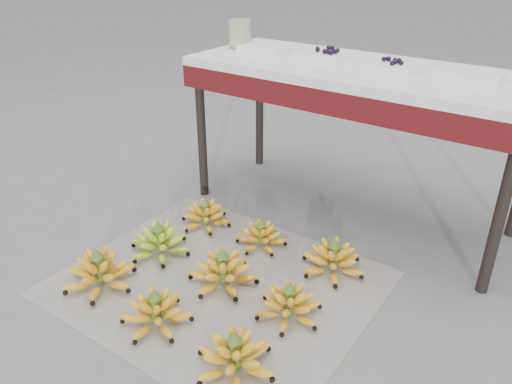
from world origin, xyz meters
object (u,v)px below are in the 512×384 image
Objects in this scene: bunch_mid_right at (289,305)px; bunch_front_left at (100,273)px; vendor_table at (357,85)px; bunch_mid_center at (223,272)px; tray_far_right at (471,76)px; bunch_front_center at (156,313)px; bunch_front_right at (235,357)px; tray_right at (392,67)px; bunch_back_right at (333,260)px; tray_left at (324,55)px; glass_jar at (240,34)px; bunch_back_left at (206,216)px; bunch_mid_left at (160,242)px; bunch_back_center at (261,237)px; tray_far_left at (264,49)px; newspaper_mat at (218,283)px.

bunch_front_left is at bearing -142.75° from bunch_mid_right.
vendor_table reaches higher than bunch_front_left.
vendor_table is (0.14, 0.87, 0.62)m from bunch_mid_center.
bunch_front_center is at bearing -118.80° from tray_far_right.
vendor_table is (-0.20, 1.21, 0.63)m from bunch_front_right.
tray_far_right is (0.33, 0.04, 0.00)m from tray_right.
tray_left is (-0.39, 0.53, 0.74)m from bunch_back_right.
bunch_front_left is 1.54m from tray_right.
bunch_back_left is at bearing -70.96° from glass_jar.
bunch_mid_left is 0.71m from bunch_mid_right.
bunch_mid_left is at bearing 160.63° from bunch_front_right.
bunch_back_center is 1.21× the size of tray_right.
bunch_back_right is at bearing 20.63° from bunch_mid_left.
bunch_mid_center is 1.31m from tray_far_right.
tray_far_left is (-0.01, 0.52, 0.74)m from bunch_back_left.
bunch_mid_center is 1.46× the size of tray_right.
bunch_mid_left is 1.52m from tray_far_right.
tray_far_right is at bearing 14.65° from bunch_back_left.
tray_right is (0.36, -0.03, -0.00)m from tray_left.
bunch_back_right is 1.34× the size of tray_far_right.
bunch_back_center is 0.17× the size of vendor_table.
tray_right is (0.35, 1.18, 0.74)m from bunch_front_center.
tray_right is at bearing 61.32° from bunch_mid_center.
bunch_front_left is 1.15× the size of bunch_mid_center.
bunch_front_right is at bearing -74.71° from bunch_mid_right.
bunch_mid_right is 0.92× the size of bunch_back_right.
bunch_mid_left is (-0.36, 0.02, 0.06)m from newspaper_mat.
tray_left is at bearing -179.63° from tray_far_right.
tray_left reaches higher than tray_far_right.
bunch_mid_right is 1.41× the size of tray_right.
bunch_front_left reaches higher than bunch_front_center.
vendor_table is (0.16, 0.88, 0.69)m from newspaper_mat.
bunch_back_center is at bearing 79.90° from bunch_front_left.
tray_far_right is (0.29, 0.89, 0.74)m from bunch_mid_right.
bunch_back_left is 0.98m from vendor_table.
bunch_front_left is at bearing -106.45° from tray_left.
bunch_front_center is at bearing -173.89° from bunch_front_right.
bunch_front_left is 1.25× the size of bunch_back_left.
bunch_back_center is (-0.37, 0.34, -0.01)m from bunch_mid_right.
tray_left is at bearing 114.72° from bunch_front_right.
bunch_back_center is (-0.02, 0.34, 0.05)m from newspaper_mat.
tray_far_right reaches higher than bunch_back_left.
bunch_front_center is at bearing -106.53° from bunch_mid_center.
bunch_mid_right is at bearing -72.81° from bunch_back_right.
newspaper_mat is 5.54× the size of tray_right.
bunch_back_right is at bearing -12.58° from bunch_back_left.
bunch_mid_center is 1.21× the size of bunch_back_center.
bunch_front_center is at bearing -98.52° from vendor_table.
bunch_mid_right is 1.34m from tray_far_left.
tray_right reaches higher than newspaper_mat.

